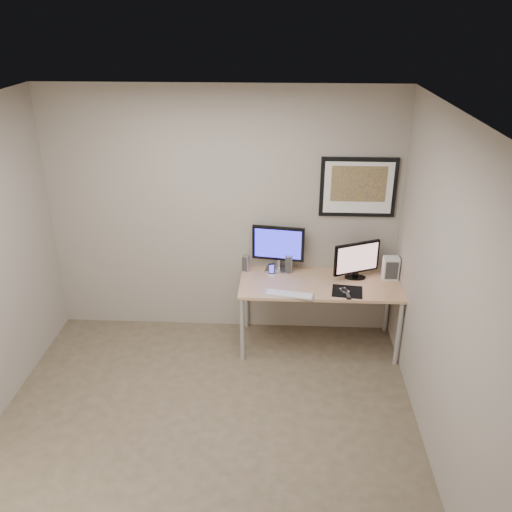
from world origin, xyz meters
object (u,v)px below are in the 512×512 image
object	(u,v)px
speaker_left	(246,263)
keyboard	(289,294)
monitor_tv	(357,260)
phone_dock	(271,269)
speaker_right	(289,264)
fan_unit	(391,268)
desk	(320,288)
monitor_large	(278,247)
framed_art	(358,187)

from	to	relation	value
speaker_left	keyboard	distance (m)	0.68
monitor_tv	phone_dock	distance (m)	0.86
monitor_tv	speaker_right	size ratio (longest dim) A/B	2.42
speaker_left	keyboard	xyz separation A→B (m)	(0.45, -0.50, -0.08)
keyboard	fan_unit	xyz separation A→B (m)	(1.02, 0.40, 0.11)
monitor_tv	fan_unit	size ratio (longest dim) A/B	1.96
desk	monitor_large	distance (m)	0.60
desk	speaker_right	world-z (taller)	speaker_right
phone_dock	fan_unit	world-z (taller)	fan_unit
speaker_left	keyboard	size ratio (longest dim) A/B	0.38
monitor_large	fan_unit	size ratio (longest dim) A/B	2.26
framed_art	monitor_tv	xyz separation A→B (m)	(0.01, -0.22, -0.68)
speaker_right	keyboard	world-z (taller)	speaker_right
speaker_left	fan_unit	distance (m)	1.47
desk	phone_dock	bearing A→B (deg)	164.72
fan_unit	speaker_right	bearing A→B (deg)	172.81
desk	monitor_tv	xyz separation A→B (m)	(0.36, 0.11, 0.27)
monitor_tv	keyboard	bearing A→B (deg)	-173.99
speaker_right	keyboard	bearing A→B (deg)	-78.82
desk	framed_art	bearing A→B (deg)	43.46
monitor_large	speaker_left	world-z (taller)	monitor_large
desk	monitor_large	bearing A→B (deg)	149.35
speaker_left	fan_unit	bearing A→B (deg)	18.39
speaker_left	phone_dock	bearing A→B (deg)	3.21
desk	speaker_left	xyz separation A→B (m)	(-0.75, 0.23, 0.15)
monitor_tv	fan_unit	bearing A→B (deg)	-23.05
framed_art	monitor_tv	size ratio (longest dim) A/B	1.61
desk	framed_art	size ratio (longest dim) A/B	2.13
desk	speaker_left	world-z (taller)	speaker_left
speaker_left	keyboard	world-z (taller)	speaker_left
monitor_large	monitor_tv	size ratio (longest dim) A/B	1.15
desk	monitor_large	world-z (taller)	monitor_large
desk	monitor_tv	distance (m)	0.47
speaker_left	monitor_tv	bearing A→B (deg)	16.74
monitor_tv	keyboard	distance (m)	0.80
framed_art	desk	bearing A→B (deg)	-136.54
framed_art	monitor_large	distance (m)	1.00
framed_art	keyboard	world-z (taller)	framed_art
monitor_large	speaker_right	size ratio (longest dim) A/B	2.78
monitor_large	speaker_right	world-z (taller)	monitor_large
monitor_large	phone_dock	bearing A→B (deg)	-109.63
desk	speaker_left	bearing A→B (deg)	163.25
keyboard	fan_unit	distance (m)	1.10
framed_art	fan_unit	world-z (taller)	framed_art
speaker_left	framed_art	bearing A→B (deg)	28.03
speaker_right	monitor_large	bearing A→B (deg)	174.39
monitor_large	framed_art	bearing A→B (deg)	14.23
monitor_tv	speaker_right	xyz separation A→B (m)	(-0.67, 0.11, -0.11)
speaker_left	phone_dock	world-z (taller)	speaker_left
speaker_left	fan_unit	world-z (taller)	fan_unit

